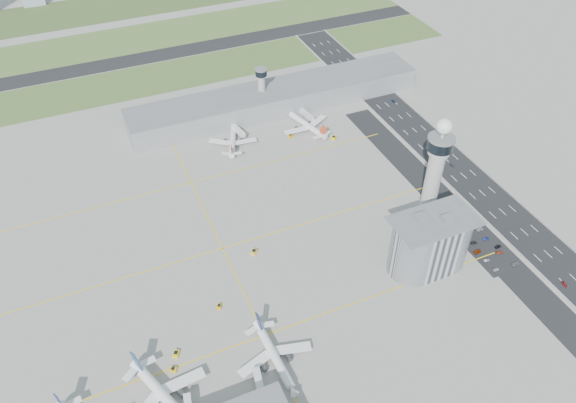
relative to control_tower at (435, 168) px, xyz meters
name	(u,v)px	position (x,y,z in m)	size (l,w,h in m)	color
ground	(315,265)	(-72.00, -8.00, -35.04)	(1000.00, 1000.00, 0.00)	#9F9D94
grass_strip_0	(168,76)	(-92.00, 217.00, -35.00)	(480.00, 50.00, 0.08)	#465C2B
grass_strip_1	(146,37)	(-92.00, 292.00, -35.00)	(480.00, 60.00, 0.08)	#4B642F
grass_strip_2	(128,4)	(-92.00, 372.00, -35.00)	(480.00, 70.00, 0.08)	#3A5227
runway	(156,56)	(-92.00, 254.00, -34.98)	(480.00, 22.00, 0.10)	black
highway	(496,205)	(43.00, -8.00, -34.99)	(28.00, 500.00, 0.10)	black
barrier_left	(476,211)	(29.00, -8.00, -34.44)	(0.60, 500.00, 1.20)	#9E9E99
barrier_right	(515,198)	(57.00, -8.00, -34.44)	(0.60, 500.00, 1.20)	#9E9E99
landside_road	(471,228)	(18.00, -18.00, -35.00)	(18.00, 260.00, 0.08)	black
parking_lot	(482,244)	(16.00, -30.00, -34.99)	(20.00, 44.00, 0.10)	black
taxiway_line_h_0	(264,335)	(-112.00, -38.00, -35.04)	(260.00, 0.60, 0.01)	yellow
taxiway_line_h_1	(222,248)	(-112.00, 22.00, -35.04)	(260.00, 0.60, 0.01)	yellow
taxiway_line_h_2	(191,183)	(-112.00, 82.00, -35.04)	(260.00, 0.60, 0.01)	yellow
taxiway_line_v	(222,248)	(-112.00, 22.00, -35.04)	(0.60, 260.00, 0.01)	yellow
control_tower	(435,168)	(0.00, 0.00, 0.00)	(14.00, 14.00, 64.50)	#ADAAA5
secondary_tower	(262,86)	(-42.00, 142.00, -16.24)	(8.60, 8.60, 31.90)	#ADAAA5
admin_building	(430,243)	(-20.01, -30.00, -19.74)	(42.00, 24.00, 33.50)	#B2B2B7
terminal_pier	(276,98)	(-32.00, 140.00, -27.14)	(210.00, 32.00, 15.80)	gray
airplane_near_b	(165,395)	(-160.81, -53.07, -28.61)	(45.90, 39.02, 12.85)	white
airplane_near_c	(275,355)	(-112.65, -53.03, -29.30)	(41.01, 34.86, 11.48)	white
airplane_far_a	(233,137)	(-75.07, 110.70, -29.83)	(37.19, 31.61, 10.41)	white
airplane_far_b	(305,121)	(-23.94, 108.16, -29.19)	(41.76, 35.49, 11.69)	white
jet_bridge_near_2	(263,400)	(-125.00, -69.00, -32.19)	(14.00, 3.00, 5.70)	silver
jet_bridge_far_0	(233,128)	(-70.00, 124.00, -32.19)	(14.00, 3.00, 5.70)	silver
jet_bridge_far_1	(301,112)	(-20.00, 124.00, -32.19)	(14.00, 3.00, 5.70)	silver
tug_0	(176,354)	(-151.42, -32.04, -34.03)	(2.39, 3.47, 2.02)	yellow
tug_1	(173,369)	(-154.59, -39.16, -34.16)	(2.08, 3.02, 1.76)	#EDB114
tug_2	(219,306)	(-125.78, -14.51, -34.22)	(1.94, 2.82, 1.64)	#DBA301
tug_3	(254,252)	(-97.83, 12.17, -33.99)	(2.49, 3.63, 2.11)	yellow
tug_4	(290,136)	(-37.57, 102.44, -34.06)	(2.31, 3.36, 1.95)	#D5970D
tug_5	(334,138)	(-11.95, 88.83, -34.02)	(2.42, 3.53, 2.05)	yellow
car_lot_0	(496,270)	(10.61, -48.14, -34.48)	(1.32, 3.29, 1.12)	silver
car_lot_1	(487,260)	(10.45, -41.01, -34.50)	(1.15, 3.31, 1.09)	#9C9EA4
car_lot_2	(478,251)	(9.88, -34.11, -34.41)	(2.08, 4.51, 1.25)	#892A07
car_lot_3	(474,243)	(12.09, -27.96, -34.49)	(1.54, 3.78, 1.10)	black
car_lot_4	(465,235)	(11.51, -21.05, -34.47)	(1.34, 3.33, 1.14)	navy
car_lot_5	(455,227)	(10.26, -14.24, -34.47)	(1.21, 3.46, 1.14)	silver
car_lot_6	(515,264)	(22.18, -49.03, -34.45)	(1.97, 4.27, 1.19)	slate
car_lot_7	(500,252)	(20.28, -39.11, -34.48)	(1.58, 3.88, 1.13)	#B24021
car_lot_8	(498,246)	(22.13, -35.47, -34.39)	(1.54, 3.83, 1.31)	black
car_lot_9	(486,239)	(19.93, -28.23, -34.46)	(1.23, 3.53, 1.16)	navy
car_lot_10	(480,229)	(21.86, -20.84, -34.49)	(1.82, 3.94, 1.10)	silver
car_lot_11	(470,221)	(20.72, -13.11, -34.40)	(1.79, 4.41, 1.28)	gray
car_hw_0	(565,284)	(35.36, -69.35, -34.43)	(1.45, 3.61, 1.23)	maroon
car_hw_1	(452,165)	(42.29, 32.89, -34.49)	(1.17, 3.36, 1.11)	black
car_hw_2	(394,101)	(49.40, 113.47, -34.46)	(1.93, 4.19, 1.17)	navy
car_hw_4	(338,68)	(35.53, 173.87, -34.47)	(1.35, 3.35, 1.14)	#A7A9AA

